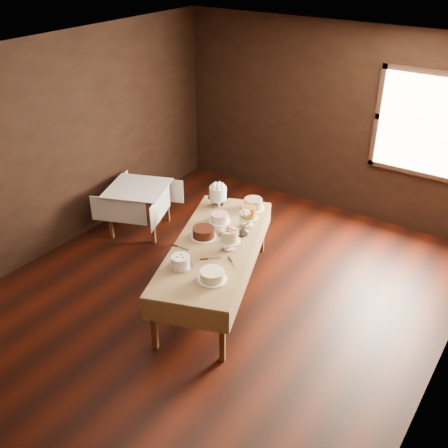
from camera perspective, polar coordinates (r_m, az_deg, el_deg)
floor at (r=6.34m, az=-1.03°, el=-8.21°), size 5.00×6.00×0.01m
ceiling at (r=5.11m, az=-1.32°, el=17.31°), size 5.00×6.00×0.01m
wall_back at (r=8.04m, az=11.53°, el=11.07°), size 5.00×0.02×2.80m
wall_left at (r=7.21m, az=-17.77°, el=8.05°), size 0.02×6.00×2.80m
window at (r=7.54m, az=20.63°, el=10.13°), size 1.10×0.05×1.30m
display_table at (r=6.06m, az=-0.99°, el=-2.55°), size 1.64×2.49×0.72m
side_table at (r=7.54m, az=-9.39°, el=3.44°), size 1.06×1.06×0.68m
cake_meringue at (r=6.78m, az=-0.66°, el=2.98°), size 0.26×0.26×0.28m
cake_speckled at (r=6.75m, az=3.21°, el=2.19°), size 0.31×0.31×0.14m
cake_lattice at (r=6.44m, az=-0.48°, el=0.61°), size 0.31×0.31×0.10m
cake_caramel at (r=6.33m, az=2.67°, el=0.74°), size 0.23×0.23×0.27m
cake_chocolate at (r=6.12m, az=-2.24°, el=-0.98°), size 0.32×0.32×0.12m
cake_flowers at (r=5.87m, az=0.57°, el=-1.78°), size 0.26×0.26×0.26m
cake_swirl at (r=5.62m, az=-4.75°, el=-4.15°), size 0.28×0.28×0.13m
cake_cream at (r=5.41m, az=-1.29°, el=-5.66°), size 0.35×0.35×0.11m
cake_server_a at (r=5.76m, az=-1.01°, el=-3.76°), size 0.19×0.18×0.01m
cake_server_b at (r=5.66m, az=1.09°, el=-4.48°), size 0.21×0.16×0.01m
cake_server_c at (r=6.24m, az=-0.69°, el=-0.89°), size 0.21×0.16×0.01m
cake_server_d at (r=6.16m, az=2.00°, el=-1.36°), size 0.14×0.22×0.01m
cake_server_e at (r=5.95m, az=-4.50°, el=-2.67°), size 0.24×0.04×0.01m
flower_vase at (r=6.16m, az=2.19°, el=-0.75°), size 0.16×0.16×0.12m
flower_bouquet at (r=6.07m, az=2.23°, el=0.72°), size 0.14×0.14×0.20m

